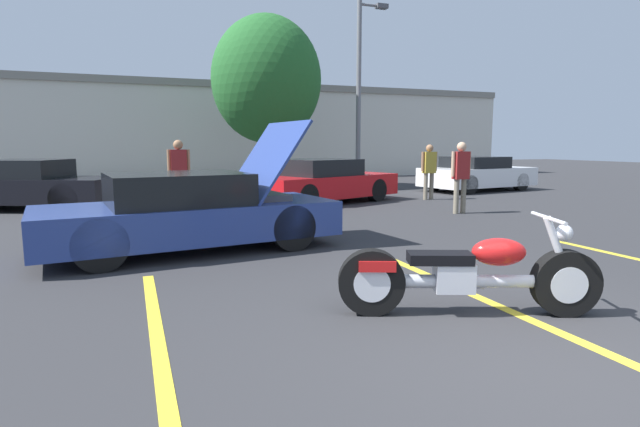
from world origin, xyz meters
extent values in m
plane|color=#2D2D30|center=(0.00, 0.00, 0.00)|extent=(80.00, 80.00, 0.00)
cube|color=yellow|center=(-2.64, 1.41, 0.00)|extent=(0.12, 4.91, 0.01)
cube|color=yellow|center=(0.59, 1.41, 0.00)|extent=(0.12, 4.91, 0.01)
cube|color=beige|center=(0.00, 22.19, 2.20)|extent=(32.00, 4.00, 4.40)
cube|color=gray|center=(0.00, 22.19, 4.25)|extent=(32.00, 4.20, 0.30)
cylinder|color=slate|center=(5.31, 14.77, 3.40)|extent=(0.18, 0.18, 6.80)
cylinder|color=slate|center=(5.76, 14.77, 6.65)|extent=(0.90, 0.10, 0.10)
cube|color=#4C4C51|center=(6.21, 14.77, 6.65)|extent=(0.44, 0.28, 0.16)
cylinder|color=brown|center=(1.99, 15.54, 1.11)|extent=(0.32, 0.32, 2.21)
ellipsoid|color=#236028|center=(1.99, 15.54, 3.92)|extent=(3.96, 3.96, 4.55)
cylinder|color=black|center=(0.98, 0.98, 0.31)|extent=(0.64, 0.38, 0.63)
cylinder|color=black|center=(-0.70, 1.66, 0.31)|extent=(0.64, 0.38, 0.63)
cylinder|color=silver|center=(0.98, 0.98, 0.31)|extent=(0.38, 0.29, 0.34)
cylinder|color=silver|center=(-0.70, 1.66, 0.31)|extent=(0.38, 0.29, 0.34)
cylinder|color=silver|center=(0.14, 1.32, 0.33)|extent=(1.48, 0.69, 0.12)
cube|color=silver|center=(0.01, 1.37, 0.37)|extent=(0.42, 0.36, 0.28)
ellipsoid|color=red|center=(0.39, 1.22, 0.61)|extent=(0.57, 0.45, 0.26)
cube|color=black|center=(-0.11, 1.42, 0.55)|extent=(0.65, 0.46, 0.10)
cube|color=red|center=(-0.66, 1.64, 0.49)|extent=(0.40, 0.33, 0.10)
cylinder|color=silver|center=(0.90, 1.02, 0.64)|extent=(0.31, 0.18, 0.62)
cylinder|color=silver|center=(0.80, 1.06, 0.93)|extent=(0.29, 0.66, 0.04)
sphere|color=silver|center=(0.94, 1.00, 0.79)|extent=(0.16, 0.16, 0.16)
cylinder|color=silver|center=(-0.20, 1.58, 0.27)|extent=(1.13, 0.52, 0.09)
cube|color=navy|center=(-1.96, 5.26, 0.46)|extent=(4.53, 2.33, 0.53)
cube|color=black|center=(-2.13, 5.23, 0.95)|extent=(2.14, 1.83, 0.46)
cylinder|color=black|center=(-0.53, 4.67, 0.35)|extent=(0.72, 0.31, 0.70)
cylinder|color=black|center=(-0.73, 6.20, 0.35)|extent=(0.72, 0.31, 0.70)
cylinder|color=black|center=(-3.19, 4.31, 0.35)|extent=(0.72, 0.31, 0.70)
cylinder|color=black|center=(-3.39, 5.84, 0.35)|extent=(0.72, 0.31, 0.70)
cube|color=navy|center=(-0.74, 5.42, 1.34)|extent=(1.11, 1.73, 1.26)
cube|color=#4C4C51|center=(-0.78, 5.42, 0.68)|extent=(0.72, 1.04, 0.28)
cube|color=red|center=(2.20, 10.38, 0.47)|extent=(4.63, 3.29, 0.59)
cube|color=black|center=(2.04, 10.32, 0.98)|extent=(2.39, 2.24, 0.44)
cylinder|color=black|center=(3.72, 10.14, 0.32)|extent=(0.68, 0.44, 0.64)
cylinder|color=black|center=(3.12, 11.62, 0.32)|extent=(0.68, 0.44, 0.64)
cylinder|color=black|center=(1.28, 9.15, 0.32)|extent=(0.68, 0.44, 0.64)
cylinder|color=black|center=(0.67, 10.63, 0.32)|extent=(0.68, 0.44, 0.64)
cube|color=white|center=(8.55, 11.86, 0.48)|extent=(4.26, 2.44, 0.63)
cube|color=black|center=(8.39, 11.83, 0.99)|extent=(2.04, 1.91, 0.39)
cylinder|color=black|center=(9.90, 11.26, 0.31)|extent=(0.65, 0.31, 0.62)
cylinder|color=black|center=(9.65, 12.85, 0.31)|extent=(0.65, 0.31, 0.62)
cylinder|color=black|center=(7.44, 10.87, 0.31)|extent=(0.65, 0.31, 0.62)
cylinder|color=black|center=(7.19, 12.46, 0.31)|extent=(0.65, 0.31, 0.62)
cube|color=black|center=(-5.09, 11.62, 0.49)|extent=(4.42, 3.19, 0.59)
cube|color=black|center=(-5.24, 11.69, 1.01)|extent=(2.30, 2.18, 0.45)
cylinder|color=black|center=(-4.23, 10.42, 0.35)|extent=(0.74, 0.47, 0.71)
cylinder|color=black|center=(-3.63, 11.87, 0.35)|extent=(0.74, 0.47, 0.71)
cylinder|color=black|center=(-5.95, 12.83, 0.35)|extent=(0.74, 0.47, 0.71)
cylinder|color=#333338|center=(-1.80, 9.76, 0.41)|extent=(0.12, 0.12, 0.83)
cylinder|color=#333338|center=(-1.60, 9.76, 0.41)|extent=(0.12, 0.12, 0.83)
cube|color=maroon|center=(-1.70, 9.76, 1.15)|extent=(0.36, 0.20, 0.65)
cylinder|color=#9E704C|center=(-1.92, 9.76, 1.19)|extent=(0.08, 0.08, 0.59)
cylinder|color=#9E704C|center=(-1.48, 9.76, 1.19)|extent=(0.08, 0.08, 0.59)
sphere|color=#9E704C|center=(-1.70, 9.76, 1.59)|extent=(0.22, 0.22, 0.22)
cylinder|color=gray|center=(5.24, 9.98, 0.39)|extent=(0.12, 0.12, 0.78)
cylinder|color=gray|center=(5.44, 9.98, 0.39)|extent=(0.12, 0.12, 0.78)
cube|color=#B29933|center=(5.34, 9.98, 1.08)|extent=(0.36, 0.20, 0.61)
cylinder|color=#9E704C|center=(5.12, 9.98, 1.11)|extent=(0.08, 0.08, 0.55)
cylinder|color=#9E704C|center=(5.56, 9.98, 1.11)|extent=(0.08, 0.08, 0.55)
sphere|color=#9E704C|center=(5.34, 9.98, 1.49)|extent=(0.21, 0.21, 0.21)
cylinder|color=gray|center=(4.28, 7.20, 0.40)|extent=(0.12, 0.12, 0.80)
cylinder|color=gray|center=(4.48, 7.20, 0.40)|extent=(0.12, 0.12, 0.80)
cube|color=maroon|center=(4.38, 7.20, 1.12)|extent=(0.36, 0.20, 0.64)
cylinder|color=tan|center=(4.16, 7.20, 1.15)|extent=(0.08, 0.08, 0.57)
cylinder|color=tan|center=(4.60, 7.20, 1.15)|extent=(0.08, 0.08, 0.57)
sphere|color=tan|center=(4.38, 7.20, 1.55)|extent=(0.22, 0.22, 0.22)
camera|label=1|loc=(-2.78, -2.44, 1.60)|focal=28.00mm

